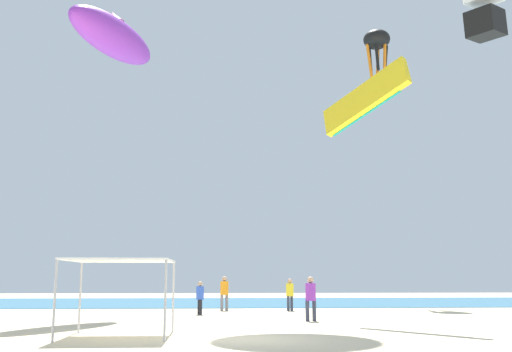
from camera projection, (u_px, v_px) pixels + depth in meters
ground at (243, 341)px, 17.27m from camera, size 110.00×110.00×0.10m
ocean_strip at (227, 302)px, 44.04m from camera, size 110.00×18.56×0.03m
canopy_tent at (121, 263)px, 18.32m from camera, size 3.12×3.21×2.32m
person_near_tent at (311, 295)px, 24.73m from camera, size 0.47×0.43×1.82m
person_leftmost at (200, 295)px, 29.10m from camera, size 0.38×0.41×1.60m
person_rightmost at (290, 292)px, 32.50m from camera, size 0.41×0.41×1.73m
person_far_shore at (224, 290)px, 32.79m from camera, size 0.44×0.44×1.86m
kite_parafoil_yellow at (365, 99)px, 26.25m from camera, size 3.06×4.01×2.91m
kite_box_white at (484, 7)px, 31.19m from camera, size 2.28×2.26×3.42m
kite_octopus_black at (377, 43)px, 45.16m from camera, size 2.52×2.52×4.75m
kite_inflatable_purple at (113, 37)px, 31.57m from camera, size 5.17×7.29×2.82m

